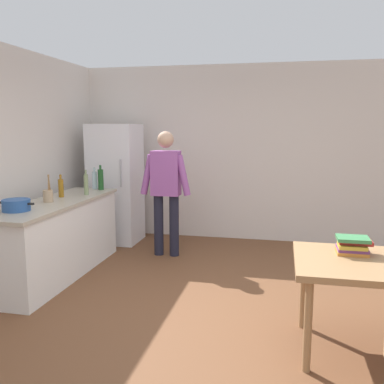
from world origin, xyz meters
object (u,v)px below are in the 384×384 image
Objects in this scene: cooking_pot at (16,205)px; bottle_vinegar_tall at (86,184)px; book_stack at (353,245)px; utensil_jar at (48,195)px; refrigerator at (116,184)px; bottle_water_clear at (95,180)px; person at (166,185)px; bottle_oil_amber at (61,188)px; bottle_wine_green at (101,179)px.

bottle_vinegar_tall is (0.23, 1.12, 0.08)m from cooking_pot.
cooking_pot is at bearing -101.58° from bottle_vinegar_tall.
cooking_pot is 3.25m from book_stack.
bottle_vinegar_tall is at bearing 71.90° from utensil_jar.
bottle_vinegar_tall is at bearing 154.38° from book_stack.
utensil_jar is at bearing 85.78° from cooking_pot.
bottle_water_clear is at bearing -96.62° from refrigerator.
refrigerator reaches higher than person.
bottle_water_clear is 0.74m from bottle_oil_amber.
bottle_vinegar_tall reaches higher than bottle_oil_amber.
book_stack is (3.01, -1.90, -0.23)m from bottle_wine_green.
refrigerator is at bearing 85.29° from utensil_jar.
person is 5.31× the size of utensil_jar.
book_stack is (3.00, -1.44, -0.22)m from bottle_vinegar_tall.
person reaches higher than book_stack.
person is (0.95, -0.55, 0.08)m from refrigerator.
bottle_oil_amber is at bearing -145.58° from person.
refrigerator is 2.22m from cooking_pot.
bottle_wine_green is at bearing -23.01° from bottle_water_clear.
utensil_jar is 1.00× the size of bottle_vinegar_tall.
bottle_wine_green is (0.18, 1.04, 0.07)m from utensil_jar.
bottle_wine_green is (0.11, -0.05, 0.02)m from bottle_water_clear.
bottle_vinegar_tall is 1.18× the size of book_stack.
bottle_wine_green is 3.57m from book_stack.
refrigerator is 6.00× the size of bottle_water_clear.
book_stack is (3.23, -0.32, -0.14)m from cooking_pot.
cooking_pot is at bearing -90.34° from bottle_oil_amber.
utensil_jar reaches higher than bottle_oil_amber.
person is 0.91m from bottle_wine_green.
utensil_jar is 1.14× the size of bottle_oil_amber.
utensil_jar reaches higher than bottle_water_clear.
bottle_water_clear is 0.94× the size of bottle_vinegar_tall.
bottle_oil_amber is at bearing -134.61° from bottle_vinegar_tall.
refrigerator is at bearing 140.31° from book_stack.
bottle_wine_green is 1.25× the size of book_stack.
book_stack is at bearing -25.62° from bottle_vinegar_tall.
refrigerator is at bearing 93.89° from bottle_wine_green.
cooking_pot is (-0.18, -2.21, 0.06)m from refrigerator.
bottle_oil_amber is (-0.17, -1.32, 0.12)m from refrigerator.
bottle_wine_green is 1.06× the size of bottle_vinegar_tall.
bottle_wine_green reaches higher than bottle_oil_amber.
utensil_jar is 0.94× the size of bottle_wine_green.
cooking_pot is 1.47× the size of book_stack.
bottle_wine_green is at bearing 91.02° from bottle_vinegar_tall.
utensil_jar is at bearing -93.67° from bottle_water_clear.
refrigerator is 5.62× the size of utensil_jar.
refrigerator is 5.29× the size of bottle_wine_green.
cooking_pot is 1.63m from bottle_water_clear.
utensil_jar reaches higher than cooking_pot.
refrigerator is 4.50× the size of cooking_pot.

